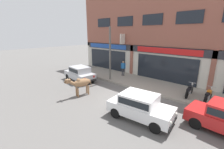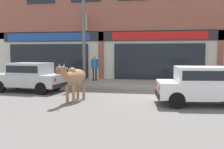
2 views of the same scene
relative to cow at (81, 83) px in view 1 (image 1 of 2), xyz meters
The scene contains 10 objects.
ground_plane 3.77m from the cow, 26.11° to the left, with size 90.00×90.00×0.00m, color #605E5B.
sidewalk 6.53m from the cow, 59.73° to the left, with size 19.00×3.57×0.17m, color gray.
shop_building 9.07m from the cow, 66.88° to the left, with size 23.00×1.40×9.77m.
cow is the anchor object (origin of this frame).
car_0 5.04m from the cow, ahead, with size 3.73×1.97×1.46m.
car_2 3.77m from the cow, 145.69° to the left, with size 3.72×1.92×1.46m.
motorcycle_0 8.05m from the cow, 39.16° to the left, with size 0.52×1.81×0.88m.
motorcycle_1 8.99m from the cow, 34.16° to the left, with size 0.52×1.81×0.88m.
pedestrian 6.06m from the cow, 96.61° to the left, with size 0.42×0.32×1.60m.
utility_pole 4.51m from the cow, 101.24° to the left, with size 0.18×0.18×5.07m, color #595651.
Camera 1 is at (5.68, -7.90, 4.64)m, focal length 24.00 mm.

